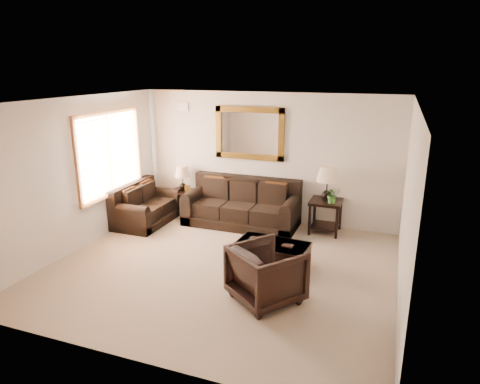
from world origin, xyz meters
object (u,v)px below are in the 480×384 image
at_px(end_table_left, 183,183).
at_px(loveseat, 145,208).
at_px(sofa, 242,208).
at_px(end_table_right, 327,190).
at_px(armchair, 266,271).
at_px(coffee_table, 272,251).

bearing_deg(end_table_left, loveseat, -122.42).
xyz_separation_m(sofa, loveseat, (-1.97, -0.63, -0.04)).
bearing_deg(end_table_right, armchair, -96.86).
xyz_separation_m(end_table_right, armchair, (-0.35, -2.89, -0.43)).
bearing_deg(loveseat, coffee_table, -108.71).
relative_size(end_table_right, armchair, 1.50).
bearing_deg(armchair, sofa, -25.77).
distance_m(end_table_left, end_table_right, 3.18).
relative_size(coffee_table, armchair, 1.37).
distance_m(end_table_right, armchair, 2.94).
xyz_separation_m(sofa, coffee_table, (1.14, -1.68, -0.10)).
relative_size(end_table_left, coffee_table, 0.89).
relative_size(end_table_left, end_table_right, 0.81).
bearing_deg(end_table_right, sofa, -176.17).
relative_size(loveseat, coffee_table, 1.22).
distance_m(sofa, coffee_table, 2.03).
bearing_deg(end_table_left, end_table_right, -1.03).
bearing_deg(coffee_table, end_table_right, 76.96).
relative_size(sofa, loveseat, 1.57).
bearing_deg(end_table_left, armchair, -46.18).
relative_size(sofa, end_table_right, 1.74).
xyz_separation_m(sofa, end_table_left, (-1.47, 0.17, 0.36)).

